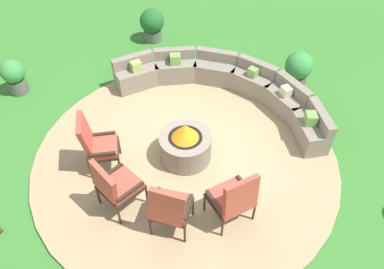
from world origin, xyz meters
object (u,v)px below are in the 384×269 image
(curved_stone_bench, at_px, (227,86))
(lounge_chair_back_left, at_px, (169,208))
(lounge_chair_front_left, at_px, (96,143))
(potted_plant_1, at_px, (152,24))
(fire_pit, at_px, (185,145))
(lounge_chair_back_right, at_px, (234,198))
(potted_plant_0, at_px, (14,75))
(potted_plant_2, at_px, (298,69))
(lounge_chair_front_right, at_px, (115,185))

(curved_stone_bench, distance_m, lounge_chair_back_left, 3.32)
(lounge_chair_front_left, height_order, potted_plant_1, lounge_chair_front_left)
(fire_pit, height_order, lounge_chair_back_right, lounge_chair_back_right)
(lounge_chair_back_left, xyz_separation_m, potted_plant_0, (-4.70, 0.82, -0.20))
(potted_plant_0, xyz_separation_m, potted_plant_2, (4.75, 3.53, 0.04))
(curved_stone_bench, relative_size, lounge_chair_front_left, 3.93)
(curved_stone_bench, height_order, lounge_chair_front_right, lounge_chair_front_right)
(lounge_chair_back_right, bearing_deg, potted_plant_1, 77.36)
(potted_plant_0, relative_size, potted_plant_1, 0.95)
(lounge_chair_front_right, relative_size, potted_plant_2, 1.30)
(lounge_chair_front_left, bearing_deg, fire_pit, 89.71)
(potted_plant_1, bearing_deg, potted_plant_2, 4.49)
(fire_pit, bearing_deg, lounge_chair_front_left, -136.56)
(lounge_chair_back_left, bearing_deg, potted_plant_0, 148.91)
(curved_stone_bench, distance_m, potted_plant_0, 4.41)
(curved_stone_bench, xyz_separation_m, lounge_chair_front_left, (-0.79, -2.86, 0.30))
(lounge_chair_back_right, bearing_deg, lounge_chair_front_left, 124.48)
(fire_pit, distance_m, lounge_chair_back_left, 1.50)
(curved_stone_bench, relative_size, potted_plant_1, 5.52)
(lounge_chair_front_left, height_order, lounge_chair_back_right, lounge_chair_front_left)
(curved_stone_bench, bearing_deg, lounge_chair_back_left, -73.01)
(fire_pit, height_order, potted_plant_2, potted_plant_2)
(potted_plant_2, bearing_deg, lounge_chair_front_left, -113.89)
(lounge_chair_front_right, distance_m, potted_plant_1, 5.03)
(curved_stone_bench, height_order, lounge_chair_front_left, lounge_chair_front_left)
(lounge_chair_front_right, relative_size, lounge_chair_back_right, 1.04)
(potted_plant_0, bearing_deg, fire_pit, 7.01)
(potted_plant_1, xyz_separation_m, potted_plant_2, (3.71, 0.29, 0.02))
(lounge_chair_back_left, bearing_deg, lounge_chair_front_right, 167.80)
(fire_pit, distance_m, lounge_chair_back_right, 1.50)
(lounge_chair_back_left, relative_size, potted_plant_1, 1.36)
(lounge_chair_front_right, bearing_deg, potted_plant_2, 87.55)
(lounge_chair_back_left, height_order, potted_plant_1, lounge_chair_back_left)
(curved_stone_bench, relative_size, lounge_chair_back_left, 4.06)
(curved_stone_bench, distance_m, potted_plant_2, 1.57)
(lounge_chair_front_right, height_order, potted_plant_1, lounge_chair_front_right)
(curved_stone_bench, xyz_separation_m, lounge_chair_front_right, (0.05, -3.31, 0.27))
(lounge_chair_front_left, xyz_separation_m, lounge_chair_back_left, (1.75, -0.30, -0.01))
(lounge_chair_front_left, relative_size, lounge_chair_back_right, 1.08)
(fire_pit, distance_m, potted_plant_0, 4.05)
(curved_stone_bench, xyz_separation_m, potted_plant_1, (-2.69, 0.91, 0.11))
(fire_pit, xyz_separation_m, potted_plant_2, (0.72, 3.04, 0.10))
(curved_stone_bench, distance_m, potted_plant_1, 2.84)
(lounge_chair_front_left, bearing_deg, lounge_chair_back_right, 55.32)
(curved_stone_bench, relative_size, potted_plant_2, 5.32)
(fire_pit, xyz_separation_m, potted_plant_1, (-2.99, 2.75, 0.09))
(lounge_chair_front_right, xyz_separation_m, lounge_chair_back_right, (1.58, 0.83, -0.00))
(curved_stone_bench, distance_m, lounge_chair_front_right, 3.32)
(potted_plant_2, bearing_deg, lounge_chair_back_left, -90.61)
(curved_stone_bench, bearing_deg, lounge_chair_front_right, -89.22)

